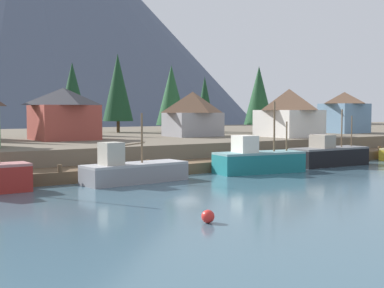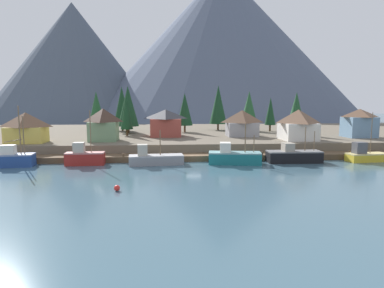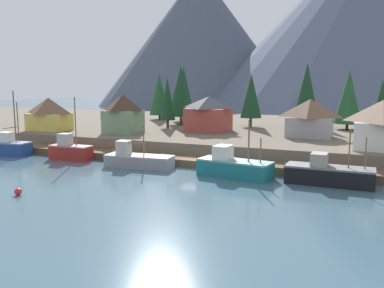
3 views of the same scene
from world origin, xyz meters
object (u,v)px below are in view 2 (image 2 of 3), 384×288
at_px(house_yellow, 26,127).
at_px(conifer_far_left, 296,111).
at_px(house_blue, 359,123).
at_px(conifer_near_left, 128,106).
at_px(conifer_near_right, 270,111).
at_px(fishing_boat_grey, 155,159).
at_px(fishing_boat_yellow, 366,155).
at_px(house_red, 166,123).
at_px(conifer_back_right, 96,109).
at_px(channel_buoy, 117,188).
at_px(conifer_centre, 249,109).
at_px(fishing_boat_black, 293,156).
at_px(house_white, 298,124).
at_px(conifer_far_right, 126,112).
at_px(conifer_back_left, 122,106).
at_px(conifer_mid_left, 185,109).
at_px(fishing_boat_teal, 234,157).
at_px(house_grey, 242,123).
at_px(fishing_boat_red, 84,157).
at_px(house_green, 103,124).
at_px(fishing_boat_blue, 13,159).
at_px(conifer_mid_right, 218,105).

xyz_separation_m(house_yellow, conifer_far_left, (57.09, 10.94, 2.71)).
distance_m(house_blue, conifer_far_left, 13.65).
distance_m(conifer_near_left, conifer_near_right, 36.88).
distance_m(fishing_boat_grey, fishing_boat_yellow, 36.34).
xyz_separation_m(fishing_boat_yellow, house_red, (-34.56, 20.90, 4.55)).
bearing_deg(conifer_back_right, channel_buoy, -76.41).
height_order(fishing_boat_grey, conifer_centre, conifer_centre).
xyz_separation_m(fishing_boat_black, conifer_near_right, (5.76, 31.52, 6.68)).
height_order(fishing_boat_grey, house_white, house_white).
height_order(conifer_back_right, conifer_far_left, conifer_back_right).
bearing_deg(conifer_near_right, conifer_far_left, -72.42).
bearing_deg(conifer_far_right, conifer_near_left, 92.98).
bearing_deg(conifer_back_left, house_red, -52.30).
distance_m(conifer_mid_left, conifer_centre, 17.45).
height_order(fishing_boat_grey, conifer_mid_left, conifer_mid_left).
distance_m(fishing_boat_teal, conifer_back_right, 49.57).
relative_size(house_grey, conifer_mid_left, 0.70).
xyz_separation_m(house_grey, conifer_back_right, (-36.02, 18.66, 2.82)).
xyz_separation_m(house_blue, conifer_near_left, (-51.89, 13.60, 3.53)).
xyz_separation_m(fishing_boat_teal, conifer_back_left, (-22.91, 36.39, 7.91)).
bearing_deg(conifer_near_left, house_blue, -14.69).
height_order(house_grey, conifer_centre, conifer_centre).
bearing_deg(fishing_boat_red, house_green, 84.31).
xyz_separation_m(fishing_boat_blue, house_red, (24.38, 20.87, 4.34)).
height_order(conifer_back_left, conifer_back_right, conifer_back_left).
xyz_separation_m(house_white, conifer_mid_left, (-22.21, 19.14, 2.70)).
xyz_separation_m(fishing_boat_black, house_blue, (20.86, 15.77, 4.55)).
height_order(house_white, conifer_back_right, conifer_back_right).
distance_m(house_yellow, house_red, 28.30).
xyz_separation_m(conifer_near_left, conifer_far_left, (39.88, -7.62, -1.04)).
bearing_deg(fishing_boat_yellow, fishing_boat_red, 173.22).
relative_size(conifer_near_left, conifer_back_left, 0.99).
relative_size(fishing_boat_blue, conifer_back_right, 0.91).
relative_size(conifer_mid_right, channel_buoy, 17.52).
relative_size(house_blue, conifer_centre, 0.60).
distance_m(fishing_boat_grey, conifer_near_right, 43.75).
bearing_deg(fishing_boat_grey, house_grey, 41.12).
height_order(conifer_mid_right, conifer_far_left, conifer_mid_right).
height_order(fishing_boat_yellow, channel_buoy, fishing_boat_yellow).
bearing_deg(conifer_mid_left, house_grey, -42.43).
height_order(house_green, conifer_far_left, conifer_far_left).
relative_size(fishing_boat_red, conifer_far_right, 0.95).
xyz_separation_m(conifer_near_left, conifer_near_right, (36.79, 2.14, -1.40)).
height_order(house_green, house_white, house_green).
bearing_deg(conifer_back_right, conifer_mid_left, -17.30).
distance_m(fishing_boat_teal, house_green, 27.63).
bearing_deg(conifer_far_right, fishing_boat_red, -101.10).
xyz_separation_m(house_grey, conifer_mid_left, (-12.35, 11.29, 2.86)).
bearing_deg(conifer_mid_left, channel_buoy, -102.55).
bearing_deg(house_red, fishing_boat_black, -43.71).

